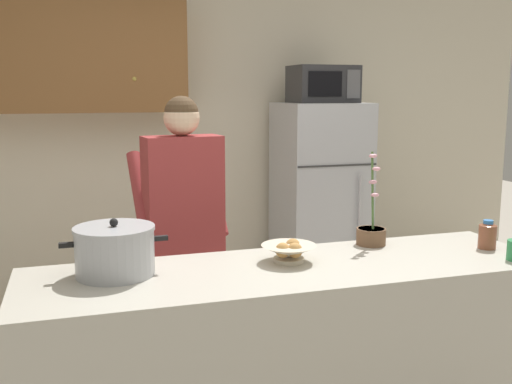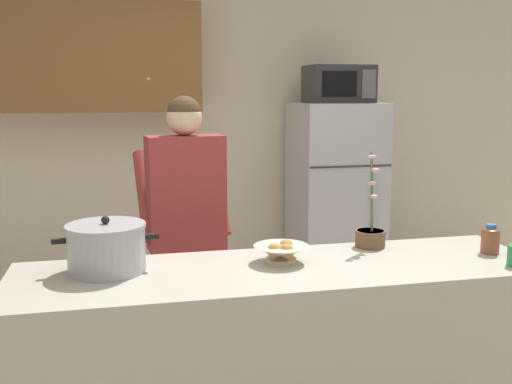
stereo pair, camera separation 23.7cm
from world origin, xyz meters
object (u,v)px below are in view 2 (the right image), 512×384
Objects in this scene: refrigerator at (335,206)px; microwave at (339,84)px; potted_orchid at (370,234)px; person_near_pot at (186,208)px; bottle_near_edge at (490,239)px; cooking_pot at (107,248)px; bread_bowl at (281,252)px.

microwave reaches higher than refrigerator.
refrigerator is at bearing 75.72° from potted_orchid.
person_near_pot is 1.60m from bottle_near_edge.
microwave is at bearing 75.53° from potted_orchid.
refrigerator is 3.55× the size of cooking_pot.
bottle_near_edge is (0.11, -1.83, -0.76)m from microwave.
bread_bowl is (0.36, -0.73, -0.08)m from person_near_pot.
cooking_pot is 1.30m from potted_orchid.
cooking_pot is at bearing 176.60° from bottle_near_edge.
person_near_pot is at bearing 150.16° from bottle_near_edge.
bottle_near_edge is at bearing -29.84° from person_near_pot.
person_near_pot is (-1.28, -1.03, -0.70)m from microwave.
refrigerator is 0.96× the size of person_near_pot.
bottle_near_edge is (1.03, -0.07, 0.02)m from bread_bowl.
person_near_pot is 0.81m from cooking_pot.
bottle_near_edge reaches higher than bread_bowl.
potted_orchid is at bearing -32.81° from person_near_pot.
microwave is 1.88× the size of bread_bowl.
potted_orchid is (-0.41, -1.61, 0.18)m from refrigerator.
cooking_pot is 0.95× the size of potted_orchid.
bottle_near_edge is at bearing -86.61° from refrigerator.
cooking_pot is 1.77× the size of bread_bowl.
person_near_pot is at bearing 116.20° from bread_bowl.
refrigerator is 3.36× the size of microwave.
cooking_pot is (-1.70, -1.72, -0.72)m from microwave.
refrigerator reaches higher than bottle_near_edge.
bread_bowl is at bearing -2.94° from cooking_pot.
microwave is at bearing 93.43° from bottle_near_edge.
microwave is 1.00× the size of potted_orchid.
refrigerator reaches higher than potted_orchid.
person_near_pot is at bearing 58.75° from cooking_pot.
microwave is at bearing 38.75° from person_near_pot.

